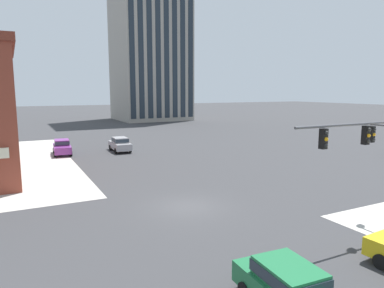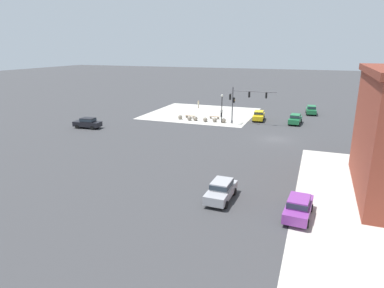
{
  "view_description": "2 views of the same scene",
  "coord_description": "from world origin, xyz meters",
  "px_view_note": "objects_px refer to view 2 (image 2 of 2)",
  "views": [
    {
      "loc": [
        -9.36,
        -18.86,
        7.12
      ],
      "look_at": [
        0.48,
        0.31,
        3.86
      ],
      "focal_mm": 33.06,
      "sensor_mm": 36.0,
      "label": 1
    },
    {
      "loc": [
        -5.05,
        47.1,
        12.57
      ],
      "look_at": [
        8.36,
        11.35,
        1.51
      ],
      "focal_mm": 31.39,
      "sensor_mm": 36.0,
      "label": 2
    }
  ],
  "objects_px": {
    "bollard_sphere_curb_b": "(215,120)",
    "car_cross_eastbound": "(88,123)",
    "street_lamp_corner_near": "(222,105)",
    "car_main_northbound_far": "(221,190)",
    "traffic_signal_main": "(241,101)",
    "bollard_sphere_curb_d": "(195,118)",
    "bench_mid_block": "(190,116)",
    "bollard_sphere_curb_f": "(180,117)",
    "pedestrian_near_bench": "(221,112)",
    "car_parked_curb": "(298,206)",
    "bench_near_signal": "(214,117)",
    "pedestrian_at_curb": "(198,104)",
    "bollard_sphere_curb_a": "(224,121)",
    "car_main_southbound_near": "(259,115)",
    "bollard_sphere_curb_c": "(205,120)",
    "bollard_sphere_curb_e": "(189,118)",
    "car_main_northbound_near": "(295,119)",
    "car_cross_westbound": "(311,110)"
  },
  "relations": [
    {
      "from": "bollard_sphere_curb_f",
      "to": "car_main_southbound_near",
      "type": "height_order",
      "value": "car_main_southbound_near"
    },
    {
      "from": "car_cross_eastbound",
      "to": "traffic_signal_main",
      "type": "bearing_deg",
      "value": -152.87
    },
    {
      "from": "traffic_signal_main",
      "to": "pedestrian_near_bench",
      "type": "distance_m",
      "value": 7.23
    },
    {
      "from": "bollard_sphere_curb_d",
      "to": "car_cross_eastbound",
      "type": "relative_size",
      "value": 0.17
    },
    {
      "from": "bollard_sphere_curb_d",
      "to": "pedestrian_near_bench",
      "type": "bearing_deg",
      "value": -126.91
    },
    {
      "from": "bench_near_signal",
      "to": "pedestrian_at_curb",
      "type": "height_order",
      "value": "pedestrian_at_curb"
    },
    {
      "from": "bollard_sphere_curb_b",
      "to": "bollard_sphere_curb_d",
      "type": "relative_size",
      "value": 1.0
    },
    {
      "from": "bollard_sphere_curb_f",
      "to": "pedestrian_at_curb",
      "type": "height_order",
      "value": "pedestrian_at_curb"
    },
    {
      "from": "traffic_signal_main",
      "to": "car_cross_eastbound",
      "type": "height_order",
      "value": "traffic_signal_main"
    },
    {
      "from": "bollard_sphere_curb_a",
      "to": "bench_mid_block",
      "type": "relative_size",
      "value": 0.43
    },
    {
      "from": "bollard_sphere_curb_f",
      "to": "car_cross_eastbound",
      "type": "xyz_separation_m",
      "value": [
        11.25,
        11.61,
        0.52
      ]
    },
    {
      "from": "pedestrian_near_bench",
      "to": "pedestrian_at_curb",
      "type": "bearing_deg",
      "value": -45.89
    },
    {
      "from": "car_main_southbound_near",
      "to": "car_parked_curb",
      "type": "height_order",
      "value": "same"
    },
    {
      "from": "bollard_sphere_curb_d",
      "to": "bench_mid_block",
      "type": "xyz_separation_m",
      "value": [
        1.66,
        -1.75,
        -0.07
      ]
    },
    {
      "from": "bollard_sphere_curb_b",
      "to": "street_lamp_corner_near",
      "type": "xyz_separation_m",
      "value": [
        -1.33,
        0.42,
        2.72
      ]
    },
    {
      "from": "bollard_sphere_curb_c",
      "to": "bollard_sphere_curb_d",
      "type": "distance_m",
      "value": 1.96
    },
    {
      "from": "bollard_sphere_curb_d",
      "to": "pedestrian_near_bench",
      "type": "xyz_separation_m",
      "value": [
        -3.47,
        -4.63,
        0.53
      ]
    },
    {
      "from": "car_main_northbound_far",
      "to": "street_lamp_corner_near",
      "type": "bearing_deg",
      "value": -74.32
    },
    {
      "from": "bollard_sphere_curb_d",
      "to": "car_cross_westbound",
      "type": "height_order",
      "value": "car_cross_westbound"
    },
    {
      "from": "bollard_sphere_curb_b",
      "to": "car_cross_eastbound",
      "type": "relative_size",
      "value": 0.17
    },
    {
      "from": "bollard_sphere_curb_b",
      "to": "bollard_sphere_curb_f",
      "type": "bearing_deg",
      "value": -0.45
    },
    {
      "from": "bench_near_signal",
      "to": "car_main_northbound_near",
      "type": "bearing_deg",
      "value": -176.88
    },
    {
      "from": "bollard_sphere_curb_c",
      "to": "car_main_northbound_near",
      "type": "distance_m",
      "value": 15.28
    },
    {
      "from": "bollard_sphere_curb_d",
      "to": "car_main_northbound_far",
      "type": "height_order",
      "value": "car_main_northbound_far"
    },
    {
      "from": "bollard_sphere_curb_a",
      "to": "car_main_southbound_near",
      "type": "distance_m",
      "value": 6.73
    },
    {
      "from": "bollard_sphere_curb_c",
      "to": "car_main_northbound_near",
      "type": "bearing_deg",
      "value": -166.04
    },
    {
      "from": "bollard_sphere_curb_e",
      "to": "car_parked_curb",
      "type": "relative_size",
      "value": 0.17
    },
    {
      "from": "traffic_signal_main",
      "to": "car_main_northbound_far",
      "type": "relative_size",
      "value": 1.66
    },
    {
      "from": "car_main_northbound_far",
      "to": "traffic_signal_main",
      "type": "bearing_deg",
      "value": -80.36
    },
    {
      "from": "bollard_sphere_curb_b",
      "to": "bollard_sphere_curb_e",
      "type": "distance_m",
      "value": 4.59
    },
    {
      "from": "bench_near_signal",
      "to": "car_cross_eastbound",
      "type": "xyz_separation_m",
      "value": [
        16.97,
        14.08,
        0.59
      ]
    },
    {
      "from": "bollard_sphere_curb_b",
      "to": "bench_near_signal",
      "type": "height_order",
      "value": "bollard_sphere_curb_b"
    },
    {
      "from": "pedestrian_at_curb",
      "to": "car_main_northbound_far",
      "type": "bearing_deg",
      "value": 112.01
    },
    {
      "from": "traffic_signal_main",
      "to": "pedestrian_near_bench",
      "type": "xyz_separation_m",
      "value": [
        4.57,
        -4.67,
        -3.1
      ]
    },
    {
      "from": "bollard_sphere_curb_a",
      "to": "pedestrian_near_bench",
      "type": "xyz_separation_m",
      "value": [
        1.69,
        -4.6,
        0.53
      ]
    },
    {
      "from": "bollard_sphere_curb_d",
      "to": "pedestrian_at_curb",
      "type": "bearing_deg",
      "value": -72.94
    },
    {
      "from": "bollard_sphere_curb_a",
      "to": "bollard_sphere_curb_b",
      "type": "height_order",
      "value": "same"
    },
    {
      "from": "bollard_sphere_curb_b",
      "to": "bench_near_signal",
      "type": "distance_m",
      "value": 2.64
    },
    {
      "from": "traffic_signal_main",
      "to": "bollard_sphere_curb_c",
      "type": "xyz_separation_m",
      "value": [
        6.11,
        0.26,
        -3.63
      ]
    },
    {
      "from": "bollard_sphere_curb_a",
      "to": "bench_near_signal",
      "type": "xyz_separation_m",
      "value": [
        2.43,
        -2.59,
        -0.07
      ]
    },
    {
      "from": "car_main_northbound_near",
      "to": "car_main_southbound_near",
      "type": "relative_size",
      "value": 1.0
    },
    {
      "from": "bench_near_signal",
      "to": "car_main_southbound_near",
      "type": "xyz_separation_m",
      "value": [
        -7.73,
        -1.52,
        0.59
      ]
    },
    {
      "from": "bench_near_signal",
      "to": "car_cross_westbound",
      "type": "relative_size",
      "value": 0.4
    },
    {
      "from": "car_main_northbound_far",
      "to": "car_cross_westbound",
      "type": "distance_m",
      "value": 43.17
    },
    {
      "from": "bench_mid_block",
      "to": "street_lamp_corner_near",
      "type": "xyz_separation_m",
      "value": [
        -6.54,
        2.07,
        2.79
      ]
    },
    {
      "from": "bollard_sphere_curb_f",
      "to": "car_main_northbound_far",
      "type": "bearing_deg",
      "value": 118.5
    },
    {
      "from": "bollard_sphere_curb_e",
      "to": "car_cross_westbound",
      "type": "xyz_separation_m",
      "value": [
        -20.05,
        -13.66,
        0.52
      ]
    },
    {
      "from": "traffic_signal_main",
      "to": "car_parked_curb",
      "type": "relative_size",
      "value": 1.63
    },
    {
      "from": "car_parked_curb",
      "to": "bench_near_signal",
      "type": "bearing_deg",
      "value": -63.16
    },
    {
      "from": "car_cross_eastbound",
      "to": "car_parked_curb",
      "type": "distance_m",
      "value": 38.53
    }
  ]
}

